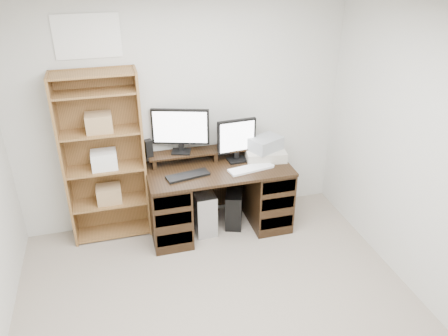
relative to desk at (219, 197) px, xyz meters
name	(u,v)px	position (x,y,z in m)	size (l,w,h in m)	color
room	(238,217)	(-0.30, -1.64, 0.86)	(3.54, 4.04, 2.54)	gray
desk	(219,197)	(0.00, 0.00, 0.00)	(1.50, 0.70, 0.75)	black
riser_shelf	(214,151)	(0.00, 0.21, 0.45)	(1.40, 0.22, 0.12)	black
monitor_wide	(180,128)	(-0.34, 0.23, 0.75)	(0.58, 0.23, 0.47)	black
monitor_small	(237,139)	(0.23, 0.12, 0.61)	(0.42, 0.17, 0.46)	black
speaker	(149,148)	(-0.69, 0.21, 0.57)	(0.07, 0.07, 0.18)	black
keyboard_black	(188,176)	(-0.35, -0.11, 0.37)	(0.44, 0.15, 0.02)	black
keyboard_white	(251,169)	(0.31, -0.13, 0.37)	(0.48, 0.14, 0.02)	white
mouse	(271,166)	(0.53, -0.14, 0.38)	(0.08, 0.06, 0.03)	silver
printer	(265,154)	(0.54, 0.07, 0.41)	(0.42, 0.32, 0.11)	#B7B09F
basket	(266,144)	(0.54, 0.07, 0.54)	(0.33, 0.23, 0.14)	gray
tower_silver	(202,208)	(-0.17, 0.05, -0.15)	(0.21, 0.48, 0.48)	#B8BABF
tower_black	(234,206)	(0.19, 0.05, -0.18)	(0.30, 0.45, 0.41)	black
bookshelf	(104,157)	(-1.14, 0.21, 0.53)	(0.80, 0.30, 1.80)	olive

